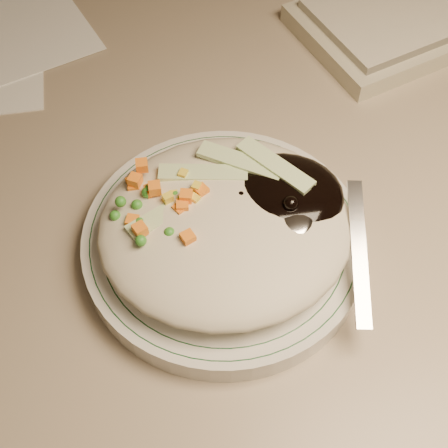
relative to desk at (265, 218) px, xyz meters
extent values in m
cube|color=gray|center=(0.00, 0.00, 0.18)|extent=(1.40, 0.70, 0.04)
cylinder|color=silver|center=(-0.08, -0.16, 0.21)|extent=(0.22, 0.22, 0.02)
torus|color=#144723|center=(-0.08, -0.16, 0.22)|extent=(0.21, 0.21, 0.00)
torus|color=#144723|center=(-0.08, -0.16, 0.22)|extent=(0.19, 0.19, 0.00)
ellipsoid|color=beige|center=(-0.08, -0.17, 0.24)|extent=(0.19, 0.18, 0.04)
ellipsoid|color=black|center=(-0.04, -0.15, 0.25)|extent=(0.10, 0.09, 0.03)
ellipsoid|color=orange|center=(-0.13, -0.15, 0.24)|extent=(0.08, 0.08, 0.02)
sphere|color=black|center=(-0.07, -0.16, 0.25)|extent=(0.01, 0.01, 0.01)
sphere|color=black|center=(-0.04, -0.15, 0.25)|extent=(0.01, 0.01, 0.01)
sphere|color=black|center=(-0.02, -0.16, 0.26)|extent=(0.01, 0.01, 0.01)
sphere|color=black|center=(-0.02, -0.14, 0.25)|extent=(0.01, 0.01, 0.01)
sphere|color=black|center=(-0.03, -0.17, 0.26)|extent=(0.01, 0.01, 0.01)
sphere|color=black|center=(-0.04, -0.16, 0.25)|extent=(0.01, 0.01, 0.01)
sphere|color=black|center=(-0.03, -0.14, 0.25)|extent=(0.01, 0.01, 0.01)
cube|color=orange|center=(-0.13, -0.14, 0.26)|extent=(0.01, 0.01, 0.01)
cube|color=orange|center=(-0.11, -0.16, 0.25)|extent=(0.01, 0.01, 0.01)
cube|color=orange|center=(-0.14, -0.13, 0.26)|extent=(0.01, 0.01, 0.01)
cube|color=orange|center=(-0.11, -0.15, 0.26)|extent=(0.01, 0.01, 0.01)
cube|color=orange|center=(-0.11, -0.16, 0.26)|extent=(0.01, 0.01, 0.01)
cube|color=orange|center=(-0.14, -0.12, 0.25)|extent=(0.01, 0.01, 0.01)
cube|color=orange|center=(-0.13, -0.14, 0.26)|extent=(0.01, 0.01, 0.01)
cube|color=orange|center=(-0.11, -0.16, 0.26)|extent=(0.01, 0.01, 0.01)
cube|color=orange|center=(-0.10, -0.15, 0.26)|extent=(0.01, 0.01, 0.01)
cube|color=orange|center=(-0.14, -0.12, 0.26)|extent=(0.01, 0.01, 0.01)
cube|color=orange|center=(-0.14, -0.18, 0.26)|extent=(0.01, 0.01, 0.01)
cube|color=orange|center=(-0.11, -0.19, 0.26)|extent=(0.01, 0.01, 0.01)
cube|color=orange|center=(-0.15, -0.16, 0.25)|extent=(0.01, 0.01, 0.01)
cube|color=orange|center=(-0.14, -0.13, 0.25)|extent=(0.01, 0.01, 0.01)
sphere|color=#388C28|center=(-0.11, -0.15, 0.25)|extent=(0.01, 0.01, 0.01)
sphere|color=#388C28|center=(-0.14, -0.18, 0.26)|extent=(0.01, 0.01, 0.01)
sphere|color=#388C28|center=(-0.14, -0.15, 0.26)|extent=(0.01, 0.01, 0.01)
sphere|color=#388C28|center=(-0.16, -0.15, 0.26)|extent=(0.01, 0.01, 0.01)
sphere|color=#388C28|center=(-0.11, -0.14, 0.25)|extent=(0.01, 0.01, 0.01)
sphere|color=#388C28|center=(-0.11, -0.18, 0.25)|extent=(0.01, 0.01, 0.01)
sphere|color=#388C28|center=(-0.13, -0.15, 0.25)|extent=(0.01, 0.01, 0.01)
sphere|color=#388C28|center=(-0.13, -0.17, 0.25)|extent=(0.01, 0.01, 0.01)
sphere|color=#388C28|center=(-0.16, -0.15, 0.25)|extent=(0.01, 0.01, 0.01)
sphere|color=#388C28|center=(-0.13, -0.14, 0.26)|extent=(0.01, 0.01, 0.01)
sphere|color=#388C28|center=(-0.14, -0.14, 0.26)|extent=(0.01, 0.01, 0.01)
sphere|color=#388C28|center=(-0.14, -0.17, 0.25)|extent=(0.01, 0.01, 0.01)
sphere|color=#388C28|center=(-0.12, -0.18, 0.26)|extent=(0.01, 0.01, 0.01)
sphere|color=#388C28|center=(-0.09, -0.13, 0.25)|extent=(0.01, 0.01, 0.01)
cube|color=yellow|center=(-0.12, -0.15, 0.25)|extent=(0.01, 0.01, 0.01)
cube|color=yellow|center=(-0.10, -0.15, 0.26)|extent=(0.01, 0.01, 0.01)
cube|color=yellow|center=(-0.13, -0.14, 0.25)|extent=(0.01, 0.01, 0.01)
cube|color=yellow|center=(-0.12, -0.15, 0.26)|extent=(0.01, 0.01, 0.01)
cube|color=yellow|center=(-0.13, -0.16, 0.25)|extent=(0.01, 0.01, 0.01)
cube|color=yellow|center=(-0.10, -0.15, 0.26)|extent=(0.01, 0.01, 0.01)
cube|color=yellow|center=(-0.11, -0.13, 0.26)|extent=(0.01, 0.01, 0.01)
cube|color=yellow|center=(-0.12, -0.16, 0.25)|extent=(0.01, 0.01, 0.01)
cube|color=#B2D18C|center=(-0.09, -0.13, 0.26)|extent=(0.07, 0.03, 0.00)
cube|color=#B2D18C|center=(-0.06, -0.12, 0.26)|extent=(0.06, 0.05, 0.00)
cube|color=#B2D18C|center=(-0.12, -0.16, 0.26)|extent=(0.07, 0.04, 0.00)
cube|color=#B2D18C|center=(-0.04, -0.13, 0.26)|extent=(0.05, 0.06, 0.00)
cube|color=#B2D18C|center=(-0.08, -0.17, 0.25)|extent=(0.07, 0.03, 0.00)
ellipsoid|color=silver|center=(-0.03, -0.18, 0.25)|extent=(0.04, 0.05, 0.01)
cube|color=silver|center=(0.01, -0.21, 0.24)|extent=(0.03, 0.11, 0.03)
camera|label=1|loc=(-0.13, -0.43, 0.62)|focal=50.00mm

